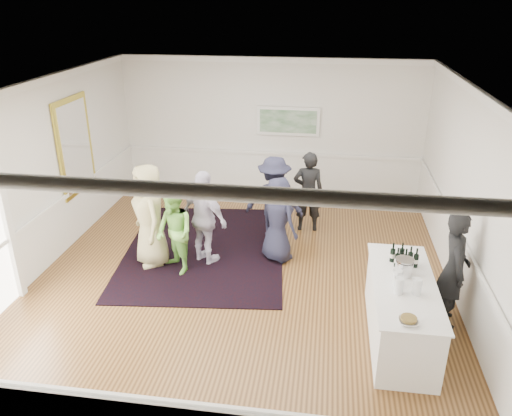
# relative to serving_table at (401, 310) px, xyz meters

# --- Properties ---
(floor) EXTENTS (8.00, 8.00, 0.00)m
(floor) POSITION_rel_serving_table_xyz_m (-2.46, 1.32, -0.45)
(floor) COLOR brown
(floor) RESTS_ON ground
(ceiling) EXTENTS (7.00, 8.00, 0.02)m
(ceiling) POSITION_rel_serving_table_xyz_m (-2.46, 1.32, 2.75)
(ceiling) COLOR white
(ceiling) RESTS_ON wall_back
(wall_left) EXTENTS (0.02, 8.00, 3.20)m
(wall_left) POSITION_rel_serving_table_xyz_m (-5.96, 1.32, 1.15)
(wall_left) COLOR white
(wall_left) RESTS_ON floor
(wall_right) EXTENTS (0.02, 8.00, 3.20)m
(wall_right) POSITION_rel_serving_table_xyz_m (1.04, 1.32, 1.15)
(wall_right) COLOR white
(wall_right) RESTS_ON floor
(wall_back) EXTENTS (7.00, 0.02, 3.20)m
(wall_back) POSITION_rel_serving_table_xyz_m (-2.46, 5.32, 1.15)
(wall_back) COLOR white
(wall_back) RESTS_ON floor
(wall_front) EXTENTS (7.00, 0.02, 3.20)m
(wall_front) POSITION_rel_serving_table_xyz_m (-2.46, -2.68, 1.15)
(wall_front) COLOR white
(wall_front) RESTS_ON floor
(wainscoting) EXTENTS (7.00, 8.00, 1.00)m
(wainscoting) POSITION_rel_serving_table_xyz_m (-2.46, 1.32, 0.05)
(wainscoting) COLOR white
(wainscoting) RESTS_ON floor
(mirror) EXTENTS (0.05, 1.25, 1.85)m
(mirror) POSITION_rel_serving_table_xyz_m (-5.91, 2.62, 1.35)
(mirror) COLOR gold
(mirror) RESTS_ON wall_left
(landscape_painting) EXTENTS (1.44, 0.06, 0.66)m
(landscape_painting) POSITION_rel_serving_table_xyz_m (-2.06, 5.26, 1.33)
(landscape_painting) COLOR white
(landscape_painting) RESTS_ON wall_back
(area_rug) EXTENTS (3.30, 4.11, 0.02)m
(area_rug) POSITION_rel_serving_table_xyz_m (-3.32, 2.16, -0.44)
(area_rug) COLOR black
(area_rug) RESTS_ON floor
(serving_table) EXTENTS (0.84, 2.22, 0.90)m
(serving_table) POSITION_rel_serving_table_xyz_m (0.00, 0.00, 0.00)
(serving_table) COLOR white
(serving_table) RESTS_ON floor
(bartender) EXTENTS (0.45, 0.66, 1.76)m
(bartender) POSITION_rel_serving_table_xyz_m (0.74, 0.50, 0.43)
(bartender) COLOR black
(bartender) RESTS_ON floor
(guest_tan) EXTENTS (1.00, 1.08, 1.86)m
(guest_tan) POSITION_rel_serving_table_xyz_m (-4.13, 1.55, 0.48)
(guest_tan) COLOR tan
(guest_tan) RESTS_ON floor
(guest_green) EXTENTS (0.92, 0.91, 1.50)m
(guest_green) POSITION_rel_serving_table_xyz_m (-3.62, 1.32, 0.30)
(guest_green) COLOR #7BC64F
(guest_green) RESTS_ON floor
(guest_lilac) EXTENTS (1.08, 0.89, 1.72)m
(guest_lilac) POSITION_rel_serving_table_xyz_m (-3.19, 1.73, 0.41)
(guest_lilac) COLOR silver
(guest_lilac) RESTS_ON floor
(guest_dark_a) EXTENTS (1.15, 0.72, 1.72)m
(guest_dark_a) POSITION_rel_serving_table_xyz_m (-2.08, 2.73, 0.41)
(guest_dark_a) COLOR #1E1F33
(guest_dark_a) RESTS_ON floor
(guest_dark_b) EXTENTS (0.64, 0.45, 1.66)m
(guest_dark_b) POSITION_rel_serving_table_xyz_m (-1.46, 3.34, 0.38)
(guest_dark_b) COLOR black
(guest_dark_b) RESTS_ON floor
(guest_navy) EXTENTS (0.91, 0.87, 1.57)m
(guest_navy) POSITION_rel_serving_table_xyz_m (-1.92, 2.02, 0.33)
(guest_navy) COLOR #1E1F33
(guest_navy) RESTS_ON floor
(wine_bottles) EXTENTS (0.39, 0.25, 0.31)m
(wine_bottles) POSITION_rel_serving_table_xyz_m (0.04, 0.50, 0.60)
(wine_bottles) COLOR black
(wine_bottles) RESTS_ON serving_table
(juice_pitchers) EXTENTS (0.35, 0.31, 0.24)m
(juice_pitchers) POSITION_rel_serving_table_xyz_m (-0.04, -0.21, 0.57)
(juice_pitchers) COLOR #71C446
(juice_pitchers) RESTS_ON serving_table
(ice_bucket) EXTENTS (0.26, 0.26, 0.25)m
(ice_bucket) POSITION_rel_serving_table_xyz_m (0.00, 0.20, 0.56)
(ice_bucket) COLOR silver
(ice_bucket) RESTS_ON serving_table
(nut_bowl) EXTENTS (0.24, 0.24, 0.08)m
(nut_bowl) POSITION_rel_serving_table_xyz_m (-0.07, -0.91, 0.48)
(nut_bowl) COLOR white
(nut_bowl) RESTS_ON serving_table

